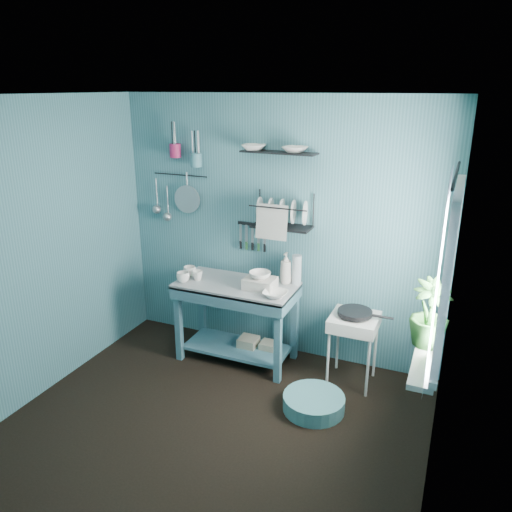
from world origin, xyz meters
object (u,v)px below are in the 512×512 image
at_px(utensil_cup_teal, 196,160).
at_px(storage_tin_large, 248,348).
at_px(hotplate_stand, 352,349).
at_px(mug_mid, 197,275).
at_px(mug_left, 183,277).
at_px(potted_plant, 430,313).
at_px(mug_right, 190,271).
at_px(storage_tin_small, 268,351).
at_px(colander, 187,199).
at_px(work_counter, 237,322).
at_px(water_bottle, 297,270).
at_px(wash_tub, 260,283).
at_px(soap_bottle, 286,268).
at_px(dish_rack, 282,211).
at_px(frying_pan, 355,312).
at_px(utensil_cup_magenta, 175,151).
at_px(floor_basin, 314,403).

distance_m(utensil_cup_teal, storage_tin_large, 1.90).
bearing_deg(hotplate_stand, mug_mid, 176.41).
distance_m(mug_left, potted_plant, 2.29).
relative_size(mug_mid, mug_right, 0.81).
xyz_separation_m(hotplate_stand, storage_tin_small, (-0.82, 0.05, -0.23)).
height_order(colander, storage_tin_large, colander).
distance_m(work_counter, mug_left, 0.67).
distance_m(water_bottle, storage_tin_large, 0.94).
relative_size(wash_tub, soap_bottle, 0.94).
xyz_separation_m(mug_left, colander, (-0.21, 0.48, 0.64)).
bearing_deg(wash_tub, dish_rack, 67.58).
bearing_deg(mug_right, potted_plant, -14.70).
xyz_separation_m(mug_right, wash_tub, (0.75, -0.02, 0.00)).
height_order(mug_left, soap_bottle, soap_bottle).
relative_size(wash_tub, dish_rack, 0.51).
bearing_deg(potted_plant, frying_pan, 135.42).
height_order(work_counter, storage_tin_large, work_counter).
relative_size(frying_pan, utensil_cup_teal, 2.31).
distance_m(work_counter, storage_tin_small, 0.43).
height_order(water_bottle, dish_rack, dish_rack).
distance_m(hotplate_stand, potted_plant, 1.16).
height_order(mug_right, utensil_cup_magenta, utensil_cup_magenta).
relative_size(mug_left, water_bottle, 0.44).
bearing_deg(floor_basin, storage_tin_small, 137.45).
bearing_deg(hotplate_stand, utensil_cup_teal, 164.12).
height_order(mug_right, water_bottle, water_bottle).
bearing_deg(storage_tin_small, work_counter, -165.07).
height_order(wash_tub, utensil_cup_magenta, utensil_cup_magenta).
distance_m(water_bottle, frying_pan, 0.68).
distance_m(frying_pan, colander, 1.99).
xyz_separation_m(mug_mid, wash_tub, (0.63, 0.04, 0.00)).
height_order(water_bottle, colander, colander).
xyz_separation_m(mug_right, floor_basin, (1.44, -0.51, -0.78)).
xyz_separation_m(dish_rack, potted_plant, (1.40, -0.83, -0.41)).
relative_size(utensil_cup_magenta, storage_tin_small, 0.65).
relative_size(water_bottle, hotplate_stand, 0.43).
bearing_deg(utensil_cup_magenta, work_counter, -20.54).
height_order(dish_rack, storage_tin_small, dish_rack).
xyz_separation_m(mug_mid, utensil_cup_magenta, (-0.40, 0.35, 1.12)).
height_order(water_bottle, floor_basin, water_bottle).
xyz_separation_m(water_bottle, colander, (-1.21, 0.10, 0.54)).
xyz_separation_m(frying_pan, utensil_cup_magenta, (-1.90, 0.26, 1.27)).
bearing_deg(hotplate_stand, mug_left, 179.74).
bearing_deg(potted_plant, utensil_cup_teal, 159.04).
relative_size(mug_left, storage_tin_small, 0.61).
xyz_separation_m(wash_tub, floor_basin, (0.69, -0.49, -0.78)).
height_order(mug_mid, utensil_cup_teal, utensil_cup_teal).
distance_m(mug_left, mug_right, 0.16).
height_order(soap_bottle, storage_tin_large, soap_bottle).
xyz_separation_m(frying_pan, floor_basin, (-0.19, -0.54, -0.63)).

